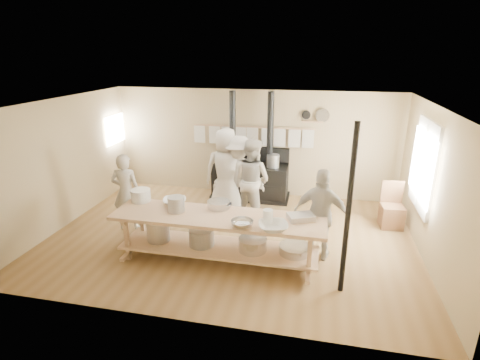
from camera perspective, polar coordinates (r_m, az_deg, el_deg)
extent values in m
plane|color=brown|center=(7.47, -1.43, -8.58)|extent=(7.00, 7.00, 0.00)
plane|color=tan|center=(9.32, 2.09, 5.65)|extent=(7.00, 0.00, 7.00)
plane|color=tan|center=(4.75, -8.65, -8.33)|extent=(7.00, 0.00, 7.00)
plane|color=tan|center=(8.46, -25.26, 2.40)|extent=(0.00, 5.00, 5.00)
plane|color=tan|center=(7.05, 27.33, -1.02)|extent=(0.00, 5.00, 5.00)
plane|color=beige|center=(6.67, -1.62, 11.61)|extent=(7.00, 7.00, 0.00)
cube|color=beige|center=(7.54, 26.26, 1.96)|extent=(0.06, 1.35, 1.65)
plane|color=white|center=(7.53, 25.96, 1.98)|extent=(0.00, 1.50, 1.50)
cube|color=beige|center=(7.53, 25.89, 1.99)|extent=(0.02, 0.03, 1.50)
plane|color=white|center=(9.98, -18.50, 7.35)|extent=(0.00, 0.90, 0.90)
cube|color=black|center=(9.19, 1.59, -0.24)|extent=(1.80, 0.70, 0.85)
cube|color=black|center=(9.32, 1.56, -2.41)|extent=(1.90, 0.75, 0.10)
cube|color=black|center=(9.28, 1.96, 4.01)|extent=(1.80, 0.12, 0.35)
cylinder|color=black|center=(8.98, -1.13, 7.92)|extent=(0.15, 0.15, 1.75)
cylinder|color=black|center=(8.82, 4.62, 7.66)|extent=(0.15, 0.15, 1.75)
cylinder|color=#B2B2B7|center=(9.12, -1.79, 3.53)|extent=(0.36, 0.36, 0.34)
cylinder|color=gray|center=(8.89, 5.05, 2.91)|extent=(0.30, 0.30, 0.30)
cylinder|color=tan|center=(9.13, 2.01, 8.07)|extent=(3.00, 0.04, 0.04)
cube|color=silver|center=(9.50, -6.11, 7.05)|extent=(0.28, 0.01, 0.46)
cube|color=silver|center=(9.40, -4.14, 6.98)|extent=(0.28, 0.01, 0.46)
cube|color=silver|center=(9.31, -2.13, 6.91)|extent=(0.28, 0.01, 0.46)
cube|color=silver|center=(9.24, -0.08, 6.82)|extent=(0.28, 0.01, 0.46)
cube|color=silver|center=(9.18, 1.99, 6.72)|extent=(0.28, 0.01, 0.46)
cube|color=silver|center=(9.12, 4.09, 6.61)|extent=(0.28, 0.01, 0.46)
cube|color=silver|center=(9.08, 6.21, 6.49)|extent=(0.28, 0.01, 0.46)
cube|color=silver|center=(9.06, 8.35, 6.37)|extent=(0.28, 0.01, 0.46)
cube|color=silver|center=(9.04, 10.49, 6.23)|extent=(0.28, 0.01, 0.46)
cube|color=tan|center=(8.98, 10.97, 8.72)|extent=(0.50, 0.14, 0.03)
cylinder|color=black|center=(8.98, 10.07, 9.74)|extent=(0.20, 0.04, 0.20)
cylinder|color=silver|center=(8.98, 12.46, 9.59)|extent=(0.32, 0.03, 0.32)
cube|color=tan|center=(6.32, -3.40, -5.70)|extent=(3.60, 0.90, 0.06)
cube|color=tan|center=(6.58, -3.30, -10.20)|extent=(3.40, 0.80, 0.04)
cube|color=tan|center=(6.61, -3.29, -10.58)|extent=(3.30, 0.06, 0.06)
cube|color=tan|center=(6.80, -16.86, -8.38)|extent=(0.07, 0.07, 0.85)
cube|color=tan|center=(7.27, -14.63, -6.30)|extent=(0.07, 0.07, 0.85)
cube|color=tan|center=(6.05, 10.50, -11.48)|extent=(0.07, 0.07, 0.85)
cube|color=tan|center=(6.57, 10.70, -8.85)|extent=(0.07, 0.07, 0.85)
cylinder|color=#B2B2B7|center=(6.83, -12.35, -7.51)|extent=(0.40, 0.40, 0.38)
cylinder|color=gray|center=(6.58, -5.88, -8.61)|extent=(0.44, 0.44, 0.30)
cylinder|color=silver|center=(6.40, 1.94, -9.75)|extent=(0.48, 0.48, 0.22)
cylinder|color=silver|center=(6.36, 8.27, -10.61)|extent=(0.52, 0.52, 0.14)
cylinder|color=black|center=(5.54, 16.17, -4.76)|extent=(0.08, 0.08, 2.60)
imported|color=beige|center=(7.82, -16.97, -1.78)|extent=(0.63, 0.47, 1.58)
imported|color=beige|center=(7.89, 1.81, 0.05)|extent=(1.09, 1.01, 1.79)
imported|color=beige|center=(8.25, -2.13, 1.38)|extent=(0.99, 0.70, 1.91)
imported|color=beige|center=(6.54, 12.27, -5.26)|extent=(1.02, 0.56, 1.64)
imported|color=beige|center=(8.18, -0.18, 0.69)|extent=(1.17, 0.71, 1.77)
cube|color=brown|center=(8.36, 22.07, -5.13)|extent=(0.47, 0.47, 0.47)
cube|color=brown|center=(8.38, 22.14, -1.79)|extent=(0.44, 0.07, 0.52)
imported|color=white|center=(6.85, -9.94, -3.22)|extent=(0.52, 0.52, 0.10)
imported|color=silver|center=(6.58, -2.44, -3.95)|extent=(0.38, 0.38, 0.09)
imported|color=white|center=(5.82, 5.08, -7.10)|extent=(0.56, 0.56, 0.11)
imported|color=silver|center=(5.89, 0.32, -6.69)|extent=(0.43, 0.43, 0.11)
cube|color=#B2B2B7|center=(6.22, 9.27, -5.59)|extent=(0.49, 0.42, 0.09)
cylinder|color=silver|center=(6.60, -3.28, -3.72)|extent=(0.45, 0.45, 0.13)
cylinder|color=gray|center=(6.51, -9.71, -3.66)|extent=(0.31, 0.31, 0.26)
cylinder|color=white|center=(7.09, -14.88, -2.28)|extent=(0.43, 0.43, 0.22)
cylinder|color=white|center=(5.97, 4.28, -5.66)|extent=(0.19, 0.19, 0.25)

